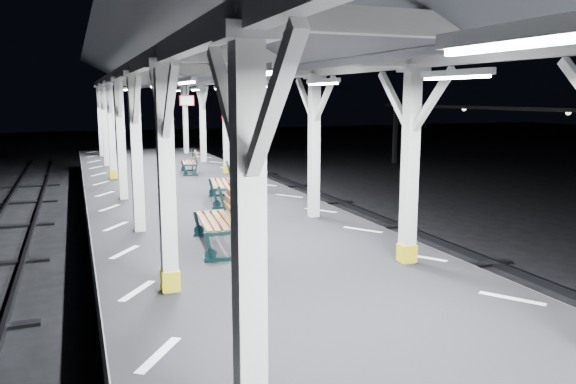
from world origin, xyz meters
TOP-DOWN VIEW (x-y plane):
  - platform at (0.00, 0.00)m, footprint 6.00×50.00m
  - hazard_stripes_left at (-2.45, 0.00)m, footprint 1.00×48.00m
  - hazard_stripes_right at (2.45, 0.00)m, footprint 1.00×48.00m
  - canopy at (0.00, -0.02)m, footprint 5.40×49.00m
  - bench_mid at (-0.68, 4.13)m, footprint 0.89×1.97m
  - bench_far at (0.56, 8.53)m, footprint 1.01×1.98m
  - bench_extra at (0.79, 14.53)m, footprint 0.73×1.54m

SIDE VIEW (x-z plane):
  - platform at x=0.00m, z-range 0.00..1.00m
  - hazard_stripes_left at x=-2.45m, z-range 1.00..1.01m
  - hazard_stripes_right at x=2.45m, z-range 1.00..1.01m
  - bench_extra at x=0.79m, z-range 1.03..1.83m
  - bench_far at x=0.56m, z-range 1.03..2.06m
  - bench_mid at x=-0.68m, z-range 1.03..2.07m
  - canopy at x=0.00m, z-range 2.24..6.89m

